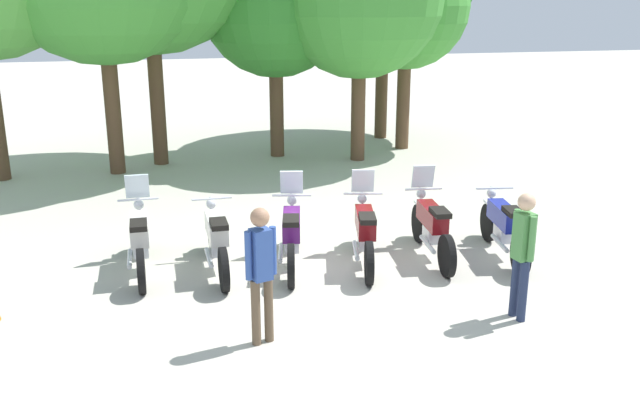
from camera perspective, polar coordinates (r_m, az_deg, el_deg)
ground_plane at (r=10.59m, az=0.67°, el=-5.42°), size 80.00×80.00×0.00m
motorcycle_0 at (r=10.51m, az=-14.88°, el=-3.16°), size 0.62×2.19×1.37m
motorcycle_1 at (r=10.32m, az=-8.67°, el=-3.23°), size 0.62×2.19×0.99m
motorcycle_2 at (r=10.37m, az=-2.41°, el=-2.85°), size 0.77×2.16×1.37m
motorcycle_3 at (r=10.48m, az=3.79°, el=-2.67°), size 0.79×2.15×1.37m
motorcycle_4 at (r=10.87m, az=9.36°, el=-2.15°), size 0.65×2.19×1.37m
motorcycle_5 at (r=11.15m, az=15.16°, el=-2.13°), size 0.72×2.17×0.99m
person_0 at (r=7.92m, az=-4.97°, el=-5.52°), size 0.41×0.28×1.69m
person_1 at (r=8.88m, az=16.67°, el=-3.80°), size 0.24×0.41×1.67m
tree_3 at (r=17.59m, az=-3.82°, el=16.21°), size 3.72×3.72×5.77m
tree_6 at (r=18.65m, az=7.27°, el=15.82°), size 3.32×3.32×5.47m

